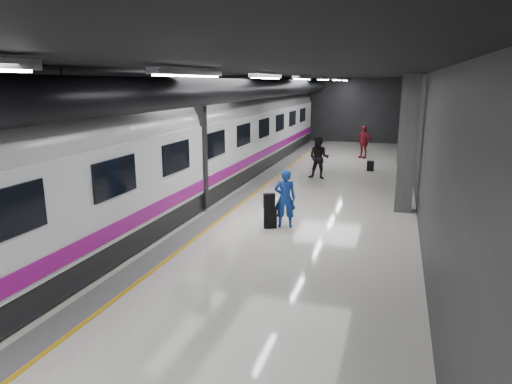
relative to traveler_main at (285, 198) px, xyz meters
The scene contains 9 objects.
ground 1.71m from the traveler_main, 142.27° to the left, with size 40.00×40.00×0.00m, color silver.
platform_hall 3.55m from the traveler_main, 127.99° to the left, with size 10.02×40.02×4.51m.
train 4.65m from the traveler_main, 168.48° to the left, with size 3.05×38.00×4.05m.
traveler_main is the anchor object (origin of this frame).
suitcase_main 0.73m from the traveler_main, 152.09° to the right, with size 0.37×0.24×0.61m, color black.
shoulder_bag 0.49m from the traveler_main, 150.40° to the right, with size 0.33×0.18×0.44m, color black.
traveler_far_a 7.30m from the traveler_main, 91.75° to the left, with size 0.92×0.72×1.90m, color black.
traveler_far_b 13.85m from the traveler_main, 84.89° to the left, with size 1.08×0.45×1.85m, color maroon.
suitcase_far 10.13m from the traveler_main, 79.18° to the left, with size 0.33×0.21×0.49m, color black.
Camera 1 is at (4.21, -13.64, 4.23)m, focal length 32.00 mm.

